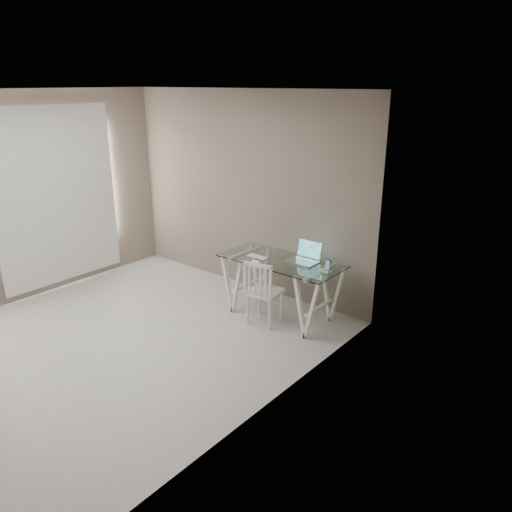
{
  "coord_description": "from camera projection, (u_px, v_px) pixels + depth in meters",
  "views": [
    {
      "loc": [
        4.33,
        -2.88,
        2.78
      ],
      "look_at": [
        0.88,
        1.4,
        0.85
      ],
      "focal_mm": 35.0,
      "sensor_mm": 36.0,
      "label": 1
    }
  ],
  "objects": [
    {
      "name": "phone_dock",
      "position": [
        327.0,
        269.0,
        5.62
      ],
      "size": [
        0.08,
        0.08,
        0.14
      ],
      "color": "white",
      "rests_on": "desk"
    },
    {
      "name": "chair",
      "position": [
        262.0,
        290.0,
        5.89
      ],
      "size": [
        0.43,
        0.43,
        0.82
      ],
      "rotation": [
        0.0,
        0.0,
        0.17
      ],
      "color": "white",
      "rests_on": "ground"
    },
    {
      "name": "mouse",
      "position": [
        256.0,
        262.0,
        5.89
      ],
      "size": [
        0.12,
        0.07,
        0.04
      ],
      "primitive_type": "ellipsoid",
      "color": "white",
      "rests_on": "desk"
    },
    {
      "name": "laptop",
      "position": [
        305.0,
        256.0,
        5.96
      ],
      "size": [
        0.35,
        0.3,
        0.24
      ],
      "color": "#B9B9BD",
      "rests_on": "desk"
    },
    {
      "name": "keyboard",
      "position": [
        257.0,
        257.0,
        6.11
      ],
      "size": [
        0.28,
        0.12,
        0.01
      ],
      "primitive_type": "cube",
      "color": "silver",
      "rests_on": "desk"
    },
    {
      "name": "desk",
      "position": [
        281.0,
        288.0,
        6.12
      ],
      "size": [
        1.5,
        0.7,
        0.75
      ],
      "color": "silver",
      "rests_on": "ground"
    },
    {
      "name": "room",
      "position": [
        99.0,
        192.0,
        5.09
      ],
      "size": [
        4.5,
        4.52,
        2.71
      ],
      "color": "#ACAAA5",
      "rests_on": "ground"
    }
  ]
}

